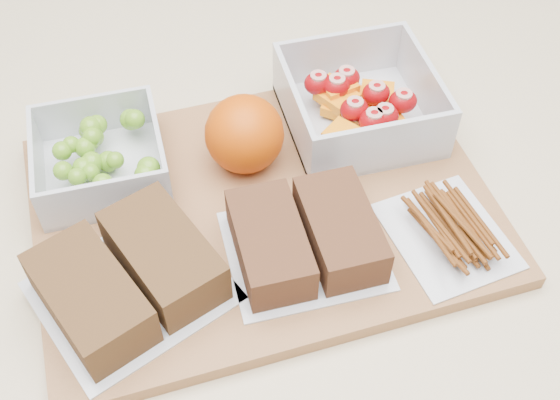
% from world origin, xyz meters
% --- Properties ---
extents(cutting_board, '(0.43, 0.32, 0.02)m').
position_xyz_m(cutting_board, '(0.00, 0.02, 0.91)').
color(cutting_board, '#A26E43').
rests_on(cutting_board, counter).
extents(grape_container, '(0.12, 0.12, 0.05)m').
position_xyz_m(grape_container, '(-0.14, 0.10, 0.94)').
color(grape_container, silver).
rests_on(grape_container, cutting_board).
extents(fruit_container, '(0.14, 0.14, 0.06)m').
position_xyz_m(fruit_container, '(0.12, 0.10, 0.94)').
color(fruit_container, silver).
rests_on(fruit_container, cutting_board).
extents(orange, '(0.08, 0.08, 0.08)m').
position_xyz_m(orange, '(-0.00, 0.08, 0.95)').
color(orange, '#D74D05').
rests_on(orange, cutting_board).
extents(sandwich_bag_left, '(0.19, 0.18, 0.05)m').
position_xyz_m(sandwich_bag_left, '(-0.13, -0.04, 0.94)').
color(sandwich_bag_left, silver).
rests_on(sandwich_bag_left, cutting_board).
extents(sandwich_bag_center, '(0.14, 0.12, 0.04)m').
position_xyz_m(sandwich_bag_center, '(0.02, -0.04, 0.94)').
color(sandwich_bag_center, silver).
rests_on(sandwich_bag_center, cutting_board).
extents(pretzel_bag, '(0.11, 0.13, 0.03)m').
position_xyz_m(pretzel_bag, '(0.15, -0.06, 0.93)').
color(pretzel_bag, silver).
rests_on(pretzel_bag, cutting_board).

